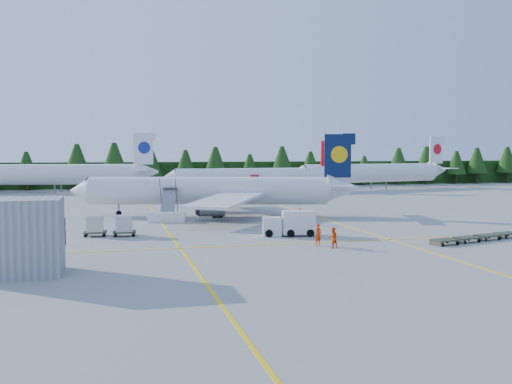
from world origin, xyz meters
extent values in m
plane|color=#999994|center=(0.00, 0.00, 0.00)|extent=(320.00, 320.00, 0.00)
cube|color=yellow|center=(-14.00, 20.00, 0.01)|extent=(0.25, 120.00, 0.01)
cube|color=yellow|center=(6.00, 20.00, 0.01)|extent=(0.25, 120.00, 0.01)
cube|color=yellow|center=(0.00, -6.00, 0.01)|extent=(80.00, 0.25, 0.01)
cube|color=black|center=(0.00, 82.00, 3.00)|extent=(220.00, 4.00, 6.00)
cube|color=#909498|center=(-26.00, -14.00, 2.60)|extent=(6.00, 4.00, 5.20)
cylinder|color=silver|center=(-7.36, 18.61, 3.28)|extent=(30.93, 11.23, 3.65)
cone|color=silver|center=(-23.61, 22.78, 3.28)|extent=(3.38, 4.17, 3.65)
cube|color=#07153A|center=(8.98, 14.42, 7.84)|extent=(3.44, 1.17, 5.65)
cube|color=silver|center=(-2.78, 25.44, 2.74)|extent=(6.32, 13.99, 1.03)
cylinder|color=slate|center=(-5.16, 23.51, 1.46)|extent=(3.48, 2.62, 1.91)
cube|color=silver|center=(-6.63, 10.43, 2.74)|extent=(11.94, 14.48, 1.03)
cylinder|color=slate|center=(-7.79, 13.26, 1.46)|extent=(3.48, 2.62, 1.91)
cylinder|color=slate|center=(-18.77, 21.54, 0.78)|extent=(0.22, 0.22, 1.55)
cylinder|color=silver|center=(7.96, 56.62, 3.29)|extent=(31.26, 5.52, 3.66)
cone|color=silver|center=(-8.84, 55.61, 3.29)|extent=(2.78, 3.81, 3.66)
cube|color=red|center=(24.85, 57.64, 7.87)|extent=(3.49, 0.53, 5.67)
cube|color=silver|center=(10.23, 64.55, 2.74)|extent=(10.12, 14.78, 1.04)
cylinder|color=slate|center=(8.56, 61.97, 1.46)|extent=(3.22, 2.10, 1.92)
cube|color=silver|center=(11.17, 49.03, 2.74)|extent=(8.76, 14.66, 1.04)
cylinder|color=slate|center=(9.19, 51.38, 1.46)|extent=(3.22, 2.10, 1.92)
cylinder|color=slate|center=(-3.84, 55.91, 0.78)|extent=(0.22, 0.22, 1.56)
cylinder|color=silver|center=(-32.31, 68.33, 3.78)|extent=(35.97, 9.25, 4.20)
cube|color=silver|center=(-13.07, 65.56, 9.04)|extent=(4.01, 0.93, 6.52)
cylinder|color=silver|center=(36.47, 61.37, 3.70)|extent=(35.00, 11.31, 4.11)
cone|color=silver|center=(17.99, 57.42, 3.70)|extent=(3.67, 4.62, 4.11)
cube|color=silver|center=(55.04, 65.34, 8.83)|extent=(3.89, 1.17, 6.37)
cylinder|color=slate|center=(23.49, 58.60, 0.82)|extent=(0.25, 0.25, 1.64)
cube|color=silver|center=(-13.27, 13.50, 0.58)|extent=(4.80, 3.17, 1.16)
cube|color=slate|center=(-12.83, 15.56, 2.42)|extent=(2.51, 4.45, 3.12)
cube|color=slate|center=(-12.40, 17.61, 3.84)|extent=(2.11, 1.62, 0.13)
cube|color=white|center=(-4.26, -0.78, 0.93)|extent=(2.08, 2.08, 1.86)
cube|color=black|center=(-4.26, -0.78, 1.38)|extent=(1.80, 1.94, 0.80)
cube|color=white|center=(-1.65, -1.29, 1.33)|extent=(3.51, 2.53, 2.31)
cube|color=#363A2A|center=(9.27, -9.99, 0.43)|extent=(2.56, 1.90, 0.13)
cube|color=#363A2A|center=(12.06, -9.20, 0.43)|extent=(2.56, 1.90, 0.13)
cube|color=#363A2A|center=(14.84, -8.40, 0.43)|extent=(2.56, 1.90, 0.13)
cube|color=#363A2A|center=(17.62, -7.61, 0.43)|extent=(2.56, 1.90, 0.13)
cube|color=#363A2A|center=(-21.32, 3.34, 0.41)|extent=(2.30, 1.81, 0.14)
cube|color=silver|center=(-21.32, 3.34, 1.27)|extent=(1.63, 1.58, 1.57)
cube|color=#363A2A|center=(-18.50, 2.73, 0.41)|extent=(2.30, 1.81, 0.14)
cube|color=silver|center=(-18.50, 2.73, 1.27)|extent=(1.63, 1.58, 1.57)
imported|color=#F23305|center=(-1.90, -7.57, 0.99)|extent=(0.85, 0.73, 1.97)
imported|color=#F24305|center=(-1.14, -9.12, 0.91)|extent=(0.98, 0.81, 1.82)
imported|color=#FF3905|center=(1.44, 7.41, 0.91)|extent=(0.79, 0.90, 1.83)
camera|label=1|loc=(-19.74, -54.92, 8.32)|focal=40.00mm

